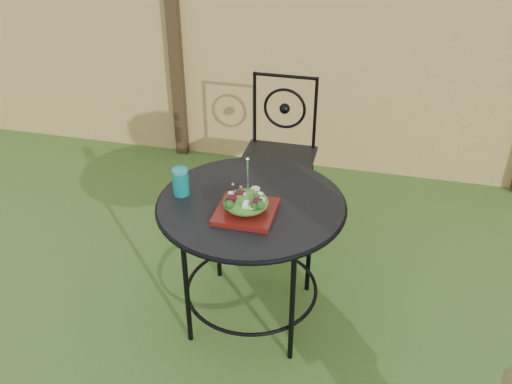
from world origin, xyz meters
TOP-DOWN VIEW (x-y plane):
  - fence at (-0.00, 2.19)m, footprint 8.00×0.12m
  - patio_table at (-0.29, 0.45)m, footprint 0.92×0.92m
  - patio_chair at (-0.35, 1.43)m, footprint 0.46×0.46m
  - salad_plate at (-0.29, 0.35)m, footprint 0.27×0.27m
  - salad at (-0.29, 0.35)m, footprint 0.21×0.21m
  - fork at (-0.28, 0.35)m, footprint 0.01×0.01m
  - drinking_glass at (-0.64, 0.44)m, footprint 0.08×0.08m

SIDE VIEW (x-z plane):
  - patio_chair at x=-0.35m, z-range 0.03..0.98m
  - patio_table at x=-0.29m, z-range 0.22..0.95m
  - salad_plate at x=-0.29m, z-range 0.72..0.75m
  - salad at x=-0.29m, z-range 0.75..0.83m
  - drinking_glass at x=-0.64m, z-range 0.72..0.86m
  - fork at x=-0.28m, z-range 0.83..1.01m
  - fence at x=0.00m, z-range 0.00..1.90m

